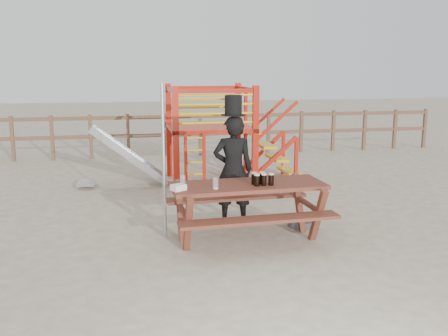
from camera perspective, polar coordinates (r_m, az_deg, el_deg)
The scene contains 10 objects.
ground at distance 7.43m, azimuth 1.48°, elevation -7.83°, with size 60.00×60.00×0.00m, color #C5B699.
back_fence at distance 14.03m, azimuth -4.76°, elevation 4.37°, with size 15.09×0.09×1.20m.
playground_fort at distance 10.65m, azimuth -2.05°, elevation 3.99°, with size 4.71×1.84×2.10m.
picnic_table at distance 7.12m, azimuth 2.74°, elevation -4.23°, with size 2.23×1.58×0.84m.
man_with_hat at distance 7.83m, azimuth 1.04°, elevation 0.09°, with size 0.67×0.49×2.04m.
metal_pole at distance 7.19m, azimuth -6.90°, elevation 0.65°, with size 0.05×0.05×2.23m, color #B2B2B7.
parasol_base at distance 7.99m, azimuth 8.88°, elevation -6.18°, with size 0.45×0.45×0.19m.
paper_bag at distance 6.68m, azimuth -5.24°, elevation -2.22°, with size 0.18×0.14×0.08m, color white.
stout_pints at distance 6.96m, azimuth 4.32°, elevation -1.25°, with size 0.30×0.19×0.17m.
empty_glasses at distance 6.82m, azimuth -2.89°, elevation -1.65°, with size 0.49×0.35×0.15m.
Camera 1 is at (-1.54, -6.84, 2.45)m, focal length 40.00 mm.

